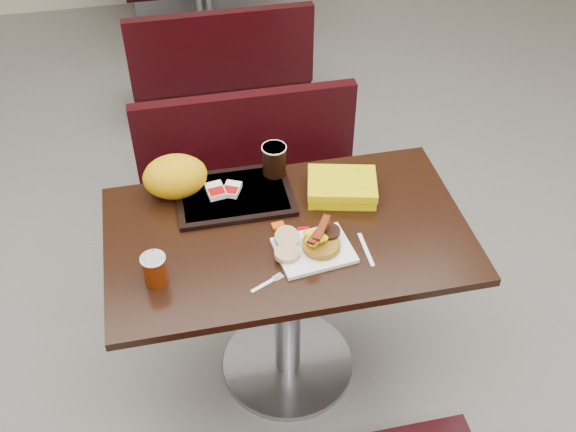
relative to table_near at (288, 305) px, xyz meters
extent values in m
cube|color=slate|center=(0.00, 0.00, -0.38)|extent=(6.00, 7.00, 0.01)
cube|color=white|center=(0.06, -0.11, 0.38)|extent=(0.26, 0.21, 0.01)
cylinder|color=#966619|center=(0.09, -0.11, 0.40)|extent=(0.13, 0.13, 0.03)
cylinder|color=black|center=(0.12, -0.08, 0.42)|extent=(0.09, 0.09, 0.01)
ellipsoid|color=#FFF105|center=(0.06, -0.11, 0.43)|extent=(0.10, 0.09, 0.04)
cylinder|color=tan|center=(-0.03, -0.12, 0.40)|extent=(0.09, 0.09, 0.02)
cylinder|color=tan|center=(-0.02, -0.07, 0.41)|extent=(0.09, 0.09, 0.05)
cylinder|color=#802804|center=(-0.44, -0.13, 0.43)|extent=(0.08, 0.08, 0.10)
cube|color=white|center=(0.23, -0.14, 0.38)|extent=(0.01, 0.15, 0.00)
cube|color=#C73F08|center=(-0.03, 0.03, 0.38)|extent=(0.04, 0.04, 0.01)
cube|color=#8C0504|center=(0.05, -0.01, 0.38)|extent=(0.04, 0.04, 0.01)
cube|color=black|center=(-0.15, 0.21, 0.38)|extent=(0.40, 0.29, 0.02)
cube|color=silver|center=(-0.21, 0.22, 0.40)|extent=(0.07, 0.09, 0.02)
cube|color=silver|center=(-0.15, 0.22, 0.40)|extent=(0.08, 0.09, 0.02)
cylinder|color=black|center=(0.01, 0.29, 0.45)|extent=(0.09, 0.09, 0.11)
cube|color=#D0B503|center=(0.22, 0.14, 0.41)|extent=(0.27, 0.23, 0.06)
ellipsoid|color=#CD8706|center=(-0.34, 0.27, 0.45)|extent=(0.26, 0.22, 0.15)
camera|label=1|loc=(-0.34, -1.61, 1.94)|focal=42.71mm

